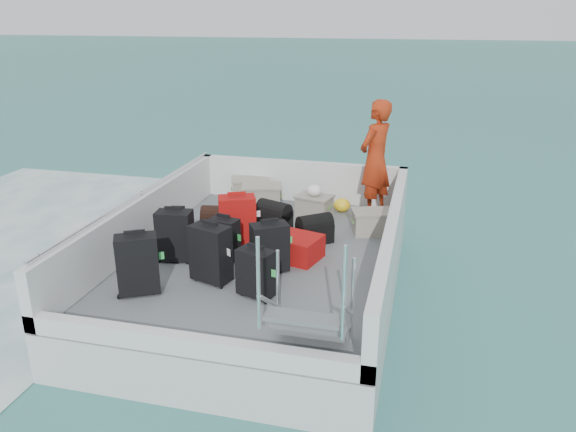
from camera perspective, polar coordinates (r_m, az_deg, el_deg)
name	(u,v)px	position (r m, az deg, el deg)	size (l,w,h in m)	color
ground	(262,295)	(7.94, -2.65, -8.02)	(160.00, 160.00, 0.00)	#1B5F5B
ferry_hull	(262,276)	(7.81, -2.69, -6.08)	(3.60, 5.00, 0.60)	silver
deck	(261,255)	(7.67, -2.73, -4.00)	(3.30, 4.70, 0.02)	slate
deck_fittings	(280,240)	(7.15, -0.85, -2.50)	(3.60, 5.00, 0.90)	silver
suitcase_0	(138,265)	(6.72, -15.02, -4.85)	(0.47, 0.27, 0.73)	black
suitcase_1	(175,236)	(7.51, -11.40, -2.03)	(0.46, 0.26, 0.69)	black
suitcase_2	(180,229)	(7.95, -10.95, -1.30)	(0.37, 0.22, 0.54)	black
suitcase_3	(211,254)	(6.85, -7.86, -3.86)	(0.47, 0.28, 0.72)	black
suitcase_4	(224,239)	(7.47, -6.48, -2.37)	(0.38, 0.22, 0.57)	black
suitcase_5	(237,220)	(7.92, -5.16, -0.46)	(0.51, 0.31, 0.70)	#A10C0D
suitcase_6	(256,273)	(6.47, -3.27, -5.85)	(0.42, 0.25, 0.58)	black
suitcase_7	(270,248)	(7.05, -1.87, -3.29)	(0.46, 0.26, 0.64)	black
suitcase_8	(290,246)	(7.53, 0.21, -3.07)	(0.53, 0.80, 0.32)	#A10C0D
duffel_0	(221,223)	(8.41, -6.83, -0.66)	(0.56, 0.30, 0.32)	black
duffel_1	(274,217)	(8.57, -1.42, -0.13)	(0.52, 0.30, 0.32)	black
duffel_2	(315,232)	(8.02, 2.72, -1.60)	(0.49, 0.30, 0.32)	black
crate_0	(251,190)	(9.81, -3.81, 2.64)	(0.62, 0.43, 0.38)	gray
crate_1	(262,197)	(9.41, -2.68, 1.90)	(0.62, 0.42, 0.37)	gray
crate_2	(314,207)	(9.04, 2.67, 0.95)	(0.53, 0.36, 0.32)	gray
crate_3	(372,223)	(8.41, 8.52, -0.71)	(0.54, 0.37, 0.33)	gray
yellow_bag	(342,205)	(9.31, 5.50, 1.12)	(0.28, 0.26, 0.22)	yellow
white_bag	(314,192)	(8.96, 2.69, 2.45)	(0.24, 0.24, 0.18)	white
passenger	(375,159)	(8.97, 8.86, 5.74)	(0.69, 0.44, 1.87)	#EC3C16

